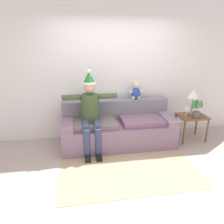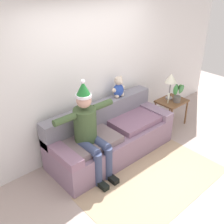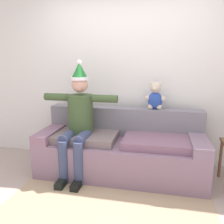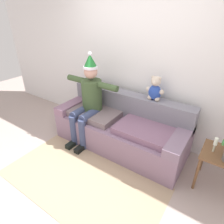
% 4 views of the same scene
% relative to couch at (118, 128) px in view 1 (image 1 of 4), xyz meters
% --- Properties ---
extents(ground_plane, '(10.00, 10.00, 0.00)m').
position_rel_couch_xyz_m(ground_plane, '(0.00, -1.04, -0.34)').
color(ground_plane, '#AA978F').
extents(back_wall, '(7.00, 0.10, 2.70)m').
position_rel_couch_xyz_m(back_wall, '(0.00, 0.51, 1.01)').
color(back_wall, silver).
rests_on(back_wall, ground_plane).
extents(couch, '(2.20, 0.86, 0.86)m').
position_rel_couch_xyz_m(couch, '(0.00, 0.00, 0.00)').
color(couch, gray).
rests_on(couch, ground_plane).
extents(person_seated, '(1.02, 0.77, 1.54)m').
position_rel_couch_xyz_m(person_seated, '(-0.55, -0.17, 0.44)').
color(person_seated, '#3B502E').
rests_on(person_seated, ground_plane).
extents(teddy_bear, '(0.29, 0.17, 0.38)m').
position_rel_couch_xyz_m(teddy_bear, '(0.43, 0.26, 0.69)').
color(teddy_bear, '#2846A3').
rests_on(teddy_bear, couch).
extents(side_table, '(0.57, 0.46, 0.54)m').
position_rel_couch_xyz_m(side_table, '(1.57, -0.09, 0.12)').
color(side_table, brown).
rests_on(side_table, ground_plane).
extents(table_lamp, '(0.24, 0.24, 0.54)m').
position_rel_couch_xyz_m(table_lamp, '(1.59, 0.00, 0.62)').
color(table_lamp, gray).
rests_on(table_lamp, side_table).
extents(potted_plant, '(0.27, 0.20, 0.40)m').
position_rel_couch_xyz_m(potted_plant, '(1.58, -0.19, 0.41)').
color(potted_plant, '#5C5753').
rests_on(potted_plant, side_table).
extents(candle_tall, '(0.04, 0.04, 0.20)m').
position_rel_couch_xyz_m(candle_tall, '(1.41, -0.11, 0.33)').
color(candle_tall, beige).
rests_on(candle_tall, side_table).
extents(area_rug, '(2.25, 1.18, 0.01)m').
position_rel_couch_xyz_m(area_rug, '(0.00, -1.03, -0.34)').
color(area_rug, tan).
rests_on(area_rug, ground_plane).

